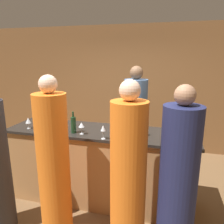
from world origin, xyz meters
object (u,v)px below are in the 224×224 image
(wine_bottle_2, at_px, (43,124))
(ice_bucket, at_px, (173,126))
(guest_1, at_px, (54,166))
(guest_3, at_px, (178,184))
(wine_bottle_0, at_px, (120,126))
(guest_0, at_px, (128,178))
(bartender, at_px, (135,128))
(wine_bottle_1, at_px, (73,124))

(wine_bottle_2, bearing_deg, ice_bucket, 14.02)
(ice_bucket, bearing_deg, guest_1, -143.28)
(guest_3, relative_size, wine_bottle_0, 6.38)
(guest_3, bearing_deg, wine_bottle_2, 164.92)
(guest_0, bearing_deg, wine_bottle_2, 157.23)
(bartender, bearing_deg, guest_3, 113.77)
(guest_0, distance_m, ice_bucket, 1.11)
(guest_1, bearing_deg, guest_0, -0.90)
(bartender, height_order, ice_bucket, bartender)
(wine_bottle_2, bearing_deg, guest_1, -50.31)
(guest_1, height_order, wine_bottle_0, guest_1)
(bartender, relative_size, guest_0, 1.03)
(guest_3, bearing_deg, ice_bucket, 93.71)
(wine_bottle_1, height_order, wine_bottle_2, wine_bottle_1)
(wine_bottle_2, bearing_deg, bartender, 43.24)
(wine_bottle_1, bearing_deg, wine_bottle_0, 9.92)
(bartender, bearing_deg, wine_bottle_2, 43.24)
(guest_0, relative_size, guest_1, 0.99)
(guest_0, relative_size, wine_bottle_2, 7.11)
(bartender, height_order, guest_0, bartender)
(guest_1, relative_size, wine_bottle_0, 6.60)
(bartender, bearing_deg, guest_0, 96.46)
(guest_3, height_order, wine_bottle_0, guest_3)
(bartender, height_order, wine_bottle_1, bartender)
(guest_1, relative_size, wine_bottle_1, 6.52)
(ice_bucket, bearing_deg, wine_bottle_0, -157.66)
(wine_bottle_0, xyz_separation_m, ice_bucket, (0.68, 0.28, -0.03))
(wine_bottle_1, relative_size, ice_bucket, 1.50)
(bartender, xyz_separation_m, guest_0, (0.18, -1.60, -0.03))
(guest_1, distance_m, guest_3, 1.35)
(bartender, bearing_deg, wine_bottle_1, 55.81)
(bartender, xyz_separation_m, ice_bucket, (0.62, -0.62, 0.28))
(guest_3, bearing_deg, guest_1, -177.96)
(guest_0, xyz_separation_m, wine_bottle_1, (-0.86, 0.59, 0.34))
(bartender, bearing_deg, guest_1, 66.85)
(bartender, height_order, guest_1, bartender)
(guest_3, distance_m, wine_bottle_2, 1.89)
(guest_0, xyz_separation_m, guest_1, (-0.86, 0.01, 0.02))
(guest_0, xyz_separation_m, guest_3, (0.50, 0.06, -0.02))
(wine_bottle_1, distance_m, ice_bucket, 1.36)
(guest_3, xyz_separation_m, wine_bottle_2, (-1.79, 0.48, 0.34))
(guest_0, distance_m, guest_1, 0.86)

